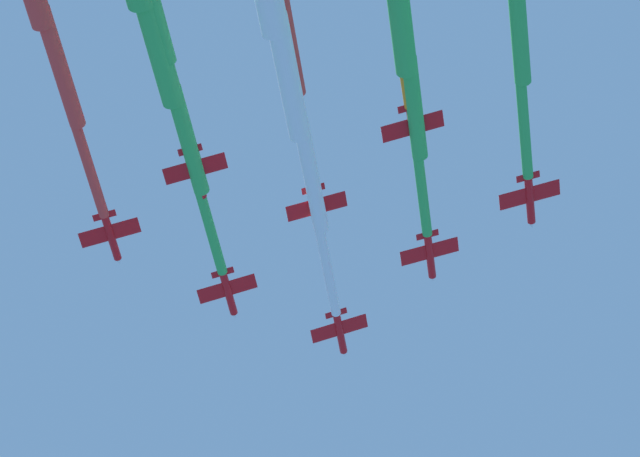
% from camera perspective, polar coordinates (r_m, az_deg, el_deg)
% --- Properties ---
extents(jet_lead, '(42.22, 70.97, 4.31)m').
position_cam_1_polar(jet_lead, '(199.65, -1.21, 5.60)').
color(jet_lead, red).
extents(jet_port_inner, '(39.94, 65.12, 4.26)m').
position_cam_1_polar(jet_port_inner, '(196.65, -5.88, 6.60)').
color(jet_port_inner, red).
extents(jet_starboard_inner, '(36.73, 62.27, 4.23)m').
position_cam_1_polar(jet_starboard_inner, '(197.59, 2.84, 7.58)').
color(jet_starboard_inner, red).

